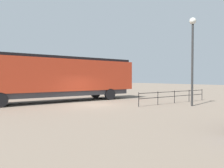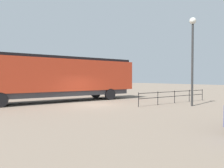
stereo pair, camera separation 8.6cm
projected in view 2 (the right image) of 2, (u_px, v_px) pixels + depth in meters
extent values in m
plane|color=#756656|center=(93.00, 105.00, 17.26)|extent=(120.00, 120.00, 0.00)
cube|color=red|center=(57.00, 75.00, 19.43)|extent=(3.00, 15.18, 2.80)
cube|color=black|center=(113.00, 80.00, 23.06)|extent=(2.88, 2.71, 1.96)
cube|color=black|center=(57.00, 58.00, 19.39)|extent=(2.70, 14.58, 0.24)
cube|color=#38383D|center=(57.00, 93.00, 19.47)|extent=(2.70, 13.97, 0.45)
cylinder|color=black|center=(96.00, 93.00, 23.40)|extent=(0.30, 1.10, 1.10)
cylinder|color=black|center=(110.00, 94.00, 21.20)|extent=(0.30, 1.10, 1.10)
cylinder|color=black|center=(0.00, 100.00, 15.56)|extent=(0.30, 1.10, 1.10)
cylinder|color=#2D2D2D|center=(192.00, 65.00, 16.39)|extent=(0.16, 0.16, 6.32)
sphere|color=silver|center=(193.00, 21.00, 16.30)|extent=(0.49, 0.49, 0.49)
cube|color=black|center=(175.00, 92.00, 18.33)|extent=(0.04, 8.27, 0.04)
cube|color=black|center=(175.00, 96.00, 18.34)|extent=(0.04, 8.27, 0.04)
cylinder|color=black|center=(139.00, 100.00, 15.94)|extent=(0.05, 0.05, 1.08)
cylinder|color=black|center=(158.00, 98.00, 17.14)|extent=(0.05, 0.05, 1.08)
cylinder|color=black|center=(175.00, 97.00, 18.34)|extent=(0.05, 0.05, 1.08)
cylinder|color=black|center=(189.00, 96.00, 19.54)|extent=(0.05, 0.05, 1.08)
cylinder|color=black|center=(202.00, 95.00, 20.75)|extent=(0.05, 0.05, 1.08)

